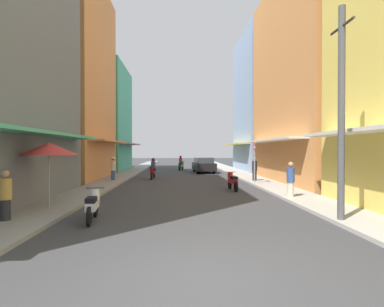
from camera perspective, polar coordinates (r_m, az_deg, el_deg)
ground_plane at (r=25.72m, az=-1.58°, el=-4.17°), size 109.09×109.09×0.00m
sidewalk_left at (r=26.11m, az=-12.74°, el=-3.98°), size 1.91×57.59×0.12m
sidewalk_right at (r=26.29m, az=9.51°, el=-3.94°), size 1.91×57.59×0.12m
building_left_mid at (r=24.39m, az=-23.63°, el=12.54°), size 7.05×8.74×14.43m
building_left_far at (r=32.93m, az=-17.72°, el=6.31°), size 7.05×8.38×10.85m
building_right_mid at (r=22.25m, az=23.21°, el=12.88°), size 7.05×11.51×13.81m
building_right_far at (r=32.34m, az=14.61°, el=9.21°), size 7.05×9.08×13.98m
motorbike_maroon at (r=22.50m, az=-7.49°, el=-3.07°), size 0.55×1.81×1.58m
motorbike_red at (r=16.29m, az=7.74°, el=-5.21°), size 0.55×1.81×0.96m
motorbike_green at (r=31.64m, az=-2.12°, el=-1.98°), size 0.68×1.77×1.58m
motorbike_white at (r=9.74m, az=-18.44°, el=-9.23°), size 0.55×1.81×0.96m
parked_car at (r=28.59m, az=2.25°, el=-2.19°), size 2.09×4.23×1.45m
pedestrian_midway at (r=13.81m, az=18.35°, el=-4.96°), size 0.34×0.34×1.65m
pedestrian_far at (r=20.44m, az=11.88°, el=-3.07°), size 0.34×0.34×1.68m
pedestrian_foreground at (r=10.33m, az=-32.12°, el=-7.11°), size 0.34×0.34×1.59m
pedestrian_crossing at (r=21.06m, az=-14.86°, el=-2.59°), size 0.44×0.44×1.74m
vendor_umbrella at (r=11.72m, az=-25.70°, el=0.81°), size 1.95×1.95×2.44m
utility_pole at (r=9.87m, az=26.68°, el=7.02°), size 0.20×1.20×6.40m
street_sign_no_entry at (r=18.77m, az=11.88°, el=-0.73°), size 0.07×0.60×2.65m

